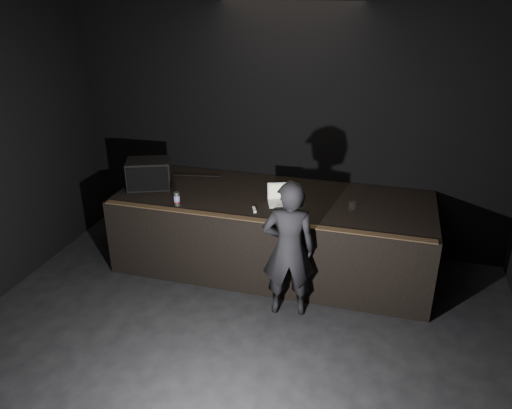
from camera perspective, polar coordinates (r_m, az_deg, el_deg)
The scene contains 10 objects.
room_walls at distance 3.57m, azimuth -8.25°, elevation -0.78°, with size 6.10×7.10×3.52m.
stage_riser at distance 6.56m, azimuth 1.95°, elevation -3.14°, with size 4.00×1.50×1.00m, color black.
riser_lip at distance 5.72m, azimuth 0.32°, elevation -1.79°, with size 3.92×0.10×0.01m, color brown.
stage_monitor at distance 6.74m, azimuth -12.13°, elevation 3.45°, with size 0.67×0.58×0.37m.
cable at distance 7.09m, azimuth -7.83°, elevation 3.30°, with size 0.02×0.02×0.94m, color black.
laptop at distance 6.18m, azimuth 2.89°, elevation 0.75°, with size 0.40×0.38×0.22m.
beer_can at distance 6.15m, azimuth -9.05°, elevation 0.65°, with size 0.07×0.07×0.17m.
plastic_cup at distance 6.05m, azimuth 10.91°, elevation -0.23°, with size 0.09×0.09×0.11m, color white.
wii_remote at distance 5.96m, azimuth -0.20°, elevation -0.59°, with size 0.03×0.14×0.03m, color silver.
person at distance 5.52m, azimuth 3.77°, elevation -5.14°, with size 0.59×0.39×1.63m, color black.
Camera 1 is at (1.35, -2.94, 3.51)m, focal length 35.00 mm.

